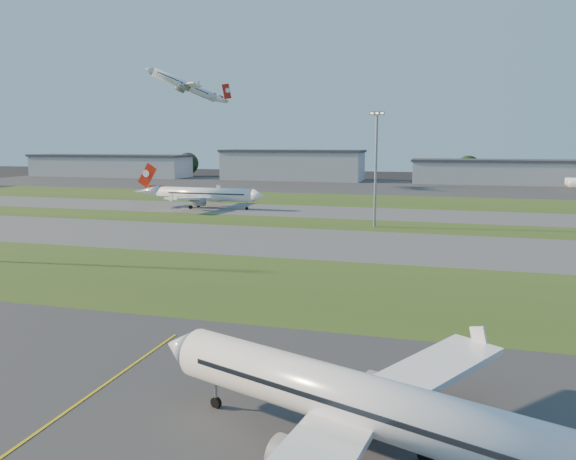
% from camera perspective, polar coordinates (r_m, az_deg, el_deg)
% --- Properties ---
extents(grass_strip_a, '(300.00, 34.00, 0.01)m').
position_cam_1_polar(grass_strip_a, '(79.36, -7.33, -5.11)').
color(grass_strip_a, '#374D19').
rests_on(grass_strip_a, ground).
extents(taxiway_a, '(300.00, 32.00, 0.01)m').
position_cam_1_polar(taxiway_a, '(109.78, -0.55, -1.11)').
color(taxiway_a, '#515154').
rests_on(taxiway_a, ground).
extents(grass_strip_b, '(300.00, 18.00, 0.01)m').
position_cam_1_polar(grass_strip_b, '(133.64, 2.48, 0.70)').
color(grass_strip_b, '#374D19').
rests_on(grass_strip_b, ground).
extents(taxiway_b, '(300.00, 26.00, 0.01)m').
position_cam_1_polar(taxiway_b, '(154.93, 4.37, 1.82)').
color(taxiway_b, '#515154').
rests_on(taxiway_b, ground).
extents(grass_strip_c, '(300.00, 40.00, 0.01)m').
position_cam_1_polar(grass_strip_c, '(187.18, 6.40, 3.02)').
color(grass_strip_c, '#374D19').
rests_on(grass_strip_c, ground).
extents(apron_far, '(400.00, 80.00, 0.01)m').
position_cam_1_polar(apron_far, '(246.33, 8.72, 4.39)').
color(apron_far, '#333335').
rests_on(apron_far, ground).
extents(airliner_parked, '(32.66, 27.63, 10.65)m').
position_cam_1_polar(airliner_parked, '(35.10, 7.97, -17.25)').
color(airliner_parked, white).
rests_on(airliner_parked, ground).
extents(airliner_taxiing, '(37.00, 31.39, 11.55)m').
position_cam_1_polar(airliner_taxiing, '(164.68, -8.53, 3.59)').
color(airliner_taxiing, white).
rests_on(airliner_taxiing, ground).
extents(airliner_departing, '(29.25, 25.54, 11.06)m').
position_cam_1_polar(airliner_departing, '(252.89, -10.39, 14.24)').
color(airliner_departing, white).
extents(light_mast_centre, '(3.20, 0.70, 25.80)m').
position_cam_1_polar(light_mast_centre, '(127.70, 8.92, 6.89)').
color(light_mast_centre, gray).
rests_on(light_mast_centre, ground).
extents(hangar_far_west, '(91.80, 23.00, 12.20)m').
position_cam_1_polar(hangar_far_west, '(328.14, -17.64, 6.26)').
color(hangar_far_west, '#94969B').
rests_on(hangar_far_west, ground).
extents(hangar_west, '(71.40, 23.00, 15.20)m').
position_cam_1_polar(hangar_west, '(284.15, 0.44, 6.63)').
color(hangar_west, '#94969B').
rests_on(hangar_west, ground).
extents(hangar_east, '(81.60, 23.00, 11.20)m').
position_cam_1_polar(hangar_east, '(275.09, 21.05, 5.54)').
color(hangar_east, '#94969B').
rests_on(hangar_east, ground).
extents(tree_far_west, '(11.00, 11.00, 12.00)m').
position_cam_1_polar(tree_far_west, '(361.94, -21.83, 6.31)').
color(tree_far_west, black).
rests_on(tree_far_west, ground).
extents(tree_west, '(12.10, 12.10, 13.20)m').
position_cam_1_polar(tree_west, '(321.31, -10.15, 6.67)').
color(tree_west, black).
rests_on(tree_west, ground).
extents(tree_mid_west, '(9.90, 9.90, 10.80)m').
position_cam_1_polar(tree_mid_west, '(289.44, 5.83, 6.27)').
color(tree_mid_west, black).
rests_on(tree_mid_west, ground).
extents(tree_mid_east, '(11.55, 11.55, 12.60)m').
position_cam_1_polar(tree_mid_east, '(288.09, 17.84, 6.07)').
color(tree_mid_east, black).
rests_on(tree_mid_east, ground).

